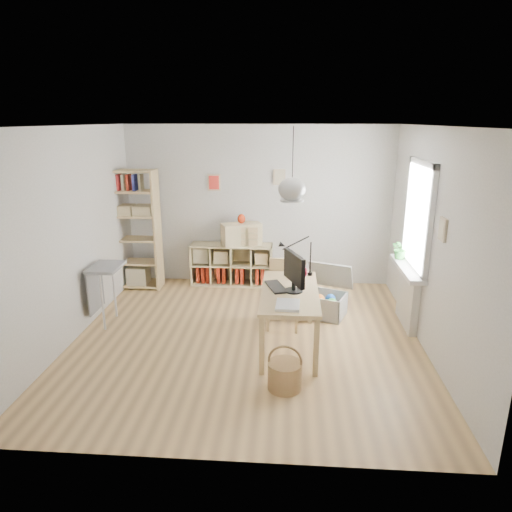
# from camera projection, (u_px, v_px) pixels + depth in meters

# --- Properties ---
(ground) EXTENTS (4.50, 4.50, 0.00)m
(ground) POSITION_uv_depth(u_px,v_px,m) (247.00, 339.00, 6.01)
(ground) COLOR tan
(ground) RESTS_ON ground
(room_shell) EXTENTS (4.50, 4.50, 4.50)m
(room_shell) POSITION_uv_depth(u_px,v_px,m) (292.00, 189.00, 5.25)
(room_shell) COLOR white
(room_shell) RESTS_ON ground
(window_unit) EXTENTS (0.07, 1.16, 1.46)m
(window_unit) POSITION_uv_depth(u_px,v_px,m) (419.00, 216.00, 5.98)
(window_unit) COLOR white
(window_unit) RESTS_ON ground
(radiator) EXTENTS (0.10, 0.80, 0.80)m
(radiator) POSITION_uv_depth(u_px,v_px,m) (408.00, 298.00, 6.31)
(radiator) COLOR silver
(radiator) RESTS_ON ground
(windowsill) EXTENTS (0.22, 1.20, 0.06)m
(windowsill) POSITION_uv_depth(u_px,v_px,m) (407.00, 268.00, 6.19)
(windowsill) COLOR white
(windowsill) RESTS_ON radiator
(desk) EXTENTS (0.70, 1.50, 0.75)m
(desk) POSITION_uv_depth(u_px,v_px,m) (290.00, 298.00, 5.64)
(desk) COLOR #E3C182
(desk) RESTS_ON ground
(cube_shelf) EXTENTS (1.40, 0.38, 0.72)m
(cube_shelf) POSITION_uv_depth(u_px,v_px,m) (231.00, 267.00, 7.94)
(cube_shelf) COLOR beige
(cube_shelf) RESTS_ON ground
(tall_bookshelf) EXTENTS (0.80, 0.38, 2.00)m
(tall_bookshelf) POSITION_uv_depth(u_px,v_px,m) (134.00, 225.00, 7.56)
(tall_bookshelf) COLOR #E3C182
(tall_bookshelf) RESTS_ON ground
(side_table) EXTENTS (0.40, 0.55, 0.85)m
(side_table) POSITION_uv_depth(u_px,v_px,m) (102.00, 278.00, 6.29)
(side_table) COLOR #949497
(side_table) RESTS_ON ground
(chair) EXTENTS (0.49, 0.49, 0.92)m
(chair) POSITION_uv_depth(u_px,v_px,m) (284.00, 289.00, 6.28)
(chair) COLOR #949497
(chair) RESTS_ON ground
(wicker_basket) EXTENTS (0.37, 0.37, 0.51)m
(wicker_basket) POSITION_uv_depth(u_px,v_px,m) (285.00, 374.00, 4.86)
(wicker_basket) COLOR #9C7B46
(wicker_basket) RESTS_ON ground
(storage_chest) EXTENTS (0.89, 0.94, 0.71)m
(storage_chest) POSITION_uv_depth(u_px,v_px,m) (324.00, 299.00, 6.73)
(storage_chest) COLOR silver
(storage_chest) RESTS_ON ground
(monitor) EXTENTS (0.25, 0.54, 0.49)m
(monitor) POSITION_uv_depth(u_px,v_px,m) (294.00, 270.00, 5.50)
(monitor) COLOR black
(monitor) RESTS_ON desk
(keyboard) EXTENTS (0.31, 0.49, 0.02)m
(keyboard) POSITION_uv_depth(u_px,v_px,m) (276.00, 287.00, 5.71)
(keyboard) COLOR black
(keyboard) RESTS_ON desk
(task_lamp) EXTENTS (0.46, 0.17, 0.49)m
(task_lamp) POSITION_uv_depth(u_px,v_px,m) (294.00, 252.00, 6.02)
(task_lamp) COLOR black
(task_lamp) RESTS_ON desk
(yarn_ball) EXTENTS (0.17, 0.17, 0.17)m
(yarn_ball) POSITION_uv_depth(u_px,v_px,m) (301.00, 272.00, 6.02)
(yarn_ball) COLOR #540B0F
(yarn_ball) RESTS_ON desk
(paper_tray) EXTENTS (0.28, 0.34, 0.03)m
(paper_tray) POSITION_uv_depth(u_px,v_px,m) (288.00, 305.00, 5.13)
(paper_tray) COLOR white
(paper_tray) RESTS_ON desk
(drawer_chest) EXTENTS (0.72, 0.54, 0.37)m
(drawer_chest) POSITION_uv_depth(u_px,v_px,m) (241.00, 234.00, 7.71)
(drawer_chest) COLOR beige
(drawer_chest) RESTS_ON cube_shelf
(red_vase) EXTENTS (0.13, 0.13, 0.16)m
(red_vase) POSITION_uv_depth(u_px,v_px,m) (241.00, 219.00, 7.64)
(red_vase) COLOR #9E250D
(red_vase) RESTS_ON drawer_chest
(potted_plant) EXTENTS (0.33, 0.30, 0.30)m
(potted_plant) POSITION_uv_depth(u_px,v_px,m) (401.00, 249.00, 6.48)
(potted_plant) COLOR #286B29
(potted_plant) RESTS_ON windowsill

